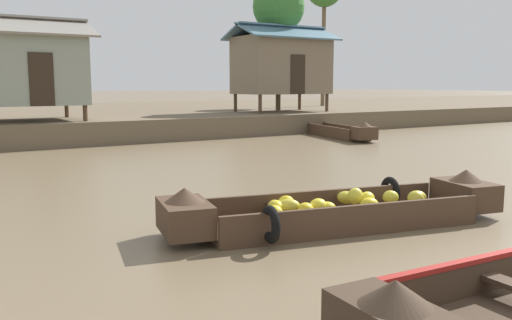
% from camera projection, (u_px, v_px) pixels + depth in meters
% --- Properties ---
extents(ground_plane, '(300.00, 300.00, 0.00)m').
position_uv_depth(ground_plane, '(207.00, 176.00, 13.13)').
color(ground_plane, '#726047').
extents(riverbank_strip, '(160.00, 20.00, 0.86)m').
position_uv_depth(riverbank_strip, '(50.00, 119.00, 27.80)').
color(riverbank_strip, brown).
rests_on(riverbank_strip, ground).
extents(banana_boat, '(5.55, 2.21, 0.76)m').
position_uv_depth(banana_boat, '(338.00, 209.00, 8.43)').
color(banana_boat, '#473323').
rests_on(banana_boat, ground).
extents(fishing_skiff_distant, '(2.06, 5.62, 0.80)m').
position_uv_depth(fishing_skiff_distant, '(334.00, 130.00, 22.75)').
color(fishing_skiff_distant, '#473323').
rests_on(fishing_skiff_distant, ground).
extents(stilt_house_mid_left, '(4.03, 3.66, 3.72)m').
position_uv_depth(stilt_house_mid_left, '(32.00, 68.00, 19.68)').
color(stilt_house_mid_left, '#4C3826').
rests_on(stilt_house_mid_left, riverbank_strip).
extents(stilt_house_mid_right, '(4.93, 3.10, 4.11)m').
position_uv_depth(stilt_house_mid_right, '(282.00, 64.00, 26.08)').
color(stilt_house_mid_right, '#4C3826').
rests_on(stilt_house_mid_right, riverbank_strip).
extents(palm_tree_near, '(2.51, 2.51, 6.26)m').
position_uv_depth(palm_tree_near, '(279.00, 8.00, 26.29)').
color(palm_tree_near, brown).
rests_on(palm_tree_near, riverbank_strip).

